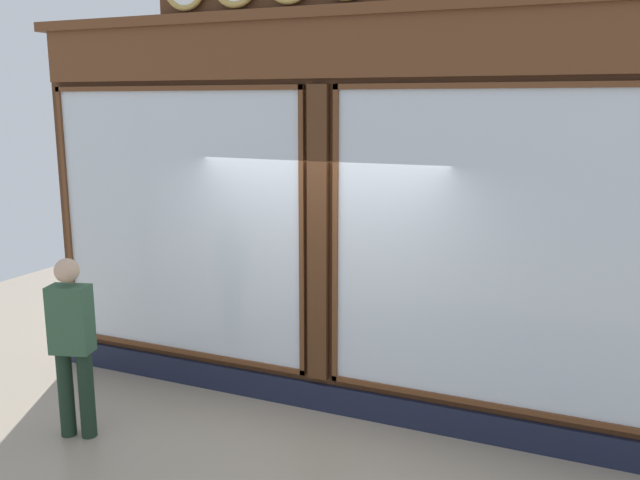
{
  "coord_description": "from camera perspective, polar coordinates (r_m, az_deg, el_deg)",
  "views": [
    {
      "loc": [
        -2.55,
        5.8,
        3.05
      ],
      "look_at": [
        0.0,
        0.0,
        1.74
      ],
      "focal_mm": 37.9,
      "sensor_mm": 36.0,
      "label": 1
    }
  ],
  "objects": [
    {
      "name": "shop_facade",
      "position": [
        6.54,
        0.44,
        2.39
      ],
      "size": [
        6.61,
        0.42,
        4.48
      ],
      "color": "#4C2B16",
      "rests_on": "ground_plane"
    },
    {
      "name": "pedestrian",
      "position": [
        6.55,
        -20.2,
        -7.96
      ],
      "size": [
        0.41,
        0.31,
        1.69
      ],
      "color": "#1C2F21",
      "rests_on": "ground_plane"
    }
  ]
}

